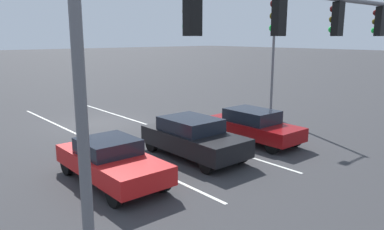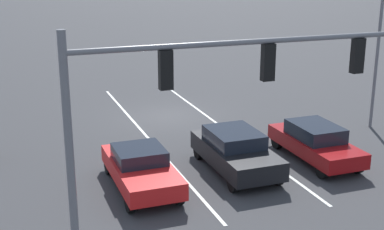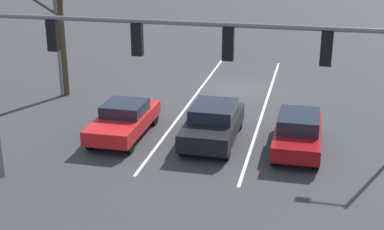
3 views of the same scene
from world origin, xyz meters
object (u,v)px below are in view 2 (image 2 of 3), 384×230
at_px(car_black_midlane_front, 235,151).
at_px(street_lamp_left_shoulder, 377,27).
at_px(traffic_signal_gantry, 248,79).
at_px(car_red_rightlane_front, 141,168).
at_px(car_maroon_leftlane_front, 315,142).

bearing_deg(car_black_midlane_front, street_lamp_left_shoulder, -161.74).
relative_size(car_black_midlane_front, traffic_signal_gantry, 0.35).
height_order(car_red_rightlane_front, street_lamp_left_shoulder, street_lamp_left_shoulder).
distance_m(car_red_rightlane_front, traffic_signal_gantry, 6.17).
relative_size(car_maroon_leftlane_front, traffic_signal_gantry, 0.35).
bearing_deg(street_lamp_left_shoulder, car_maroon_leftlane_front, 30.43).
distance_m(car_maroon_leftlane_front, traffic_signal_gantry, 8.04).
height_order(car_maroon_leftlane_front, street_lamp_left_shoulder, street_lamp_left_shoulder).
bearing_deg(traffic_signal_gantry, car_black_midlane_front, -112.10).
height_order(car_black_midlane_front, car_red_rightlane_front, car_black_midlane_front).
bearing_deg(car_black_midlane_front, car_red_rightlane_front, 4.40).
bearing_deg(car_red_rightlane_front, street_lamp_left_shoulder, -165.96).
distance_m(car_black_midlane_front, car_maroon_leftlane_front, 3.33).
distance_m(car_maroon_leftlane_front, car_red_rightlane_front, 6.97).
relative_size(car_black_midlane_front, car_red_rightlane_front, 1.00).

